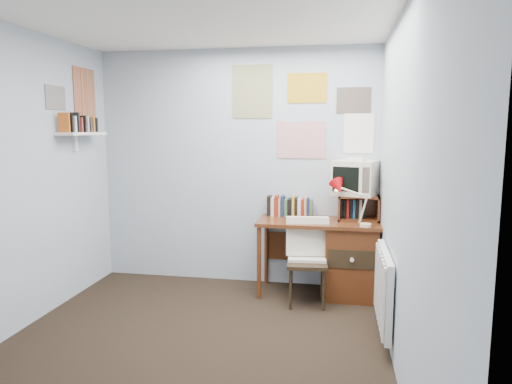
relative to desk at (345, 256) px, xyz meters
The scene contains 14 objects.
ground 1.93m from the desk, 128.37° to the right, with size 3.50×3.50×0.00m, color black.
back_wall 1.47m from the desk, 167.00° to the left, with size 3.00×0.02×2.50m, color #AAB4C2.
right_wall 1.74m from the desk, 77.48° to the right, with size 0.02×3.50×2.50m, color #AAB4C2.
ceiling 2.82m from the desk, 128.37° to the right, with size 3.00×3.50×0.02m, color white.
desk is the anchor object (origin of this frame).
desk_chair 0.47m from the desk, 139.57° to the right, with size 0.41×0.39×0.80m, color black.
desk_lamp 0.61m from the desk, 50.13° to the right, with size 0.27×0.23×0.39m, color red.
tv_riser 0.51m from the desk, 42.96° to the left, with size 0.40×0.30×0.25m, color #562913.
crt_tv 0.81m from the desk, 56.89° to the left, with size 0.40×0.36×0.38m, color beige.
book_row 0.71m from the desk, 160.58° to the left, with size 0.60×0.14×0.22m, color #562913.
radiator 0.97m from the desk, 72.76° to the right, with size 0.09×0.80×0.60m, color white.
wall_shelf 2.87m from the desk, behind, with size 0.20×0.62×0.24m, color white.
posters_back 1.54m from the desk, 150.72° to the left, with size 1.20×0.01×0.90m, color white.
posters_left 3.13m from the desk, behind, with size 0.01×0.70×0.60m, color white.
Camera 1 is at (1.07, -3.02, 1.67)m, focal length 32.00 mm.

